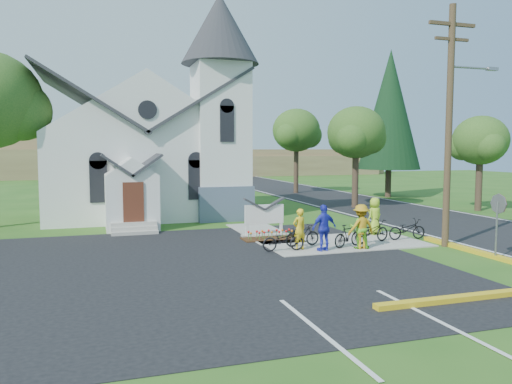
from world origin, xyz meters
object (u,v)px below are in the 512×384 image
object	(u,v)px
cyclist_2	(324,228)
bike_2	(372,231)
bike_3	(348,236)
cyclist_4	(375,216)
church_sign	(264,215)
bike_4	(407,229)
bike_0	(283,240)
cyclist_0	(299,229)
cyclist_3	(361,227)
bike_1	(302,235)
cyclist_1	(360,227)
stop_sign	(498,212)
utility_pole	(450,118)

from	to	relation	value
cyclist_2	bike_2	world-z (taller)	cyclist_2
cyclist_2	bike_3	xyz separation A→B (m)	(1.30, 0.39, -0.46)
bike_2	cyclist_4	distance (m)	2.18
church_sign	bike_2	world-z (taller)	church_sign
bike_2	bike_4	world-z (taller)	bike_2
bike_0	bike_2	bearing A→B (deg)	-78.15
cyclist_2	cyclist_0	bearing A→B (deg)	-39.69
cyclist_3	cyclist_4	distance (m)	3.68
bike_4	cyclist_2	bearing A→B (deg)	107.36
cyclist_0	bike_1	bearing A→B (deg)	-137.78
bike_1	bike_4	distance (m)	5.10
church_sign	cyclist_1	world-z (taller)	cyclist_1
cyclist_2	bike_4	world-z (taller)	cyclist_2
bike_2	cyclist_4	world-z (taller)	cyclist_4
bike_0	cyclist_2	xyz separation A→B (m)	(1.56, -0.47, 0.49)
bike_1	bike_3	bearing A→B (deg)	-118.14
bike_4	cyclist_0	bearing A→B (deg)	100.06
church_sign	cyclist_4	bearing A→B (deg)	-15.45
bike_1	cyclist_3	xyz separation A→B (m)	(2.08, -1.19, 0.44)
cyclist_3	bike_4	bearing A→B (deg)	-163.99
cyclist_2	cyclist_3	world-z (taller)	cyclist_2
church_sign	bike_2	xyz separation A→B (m)	(3.88, -3.18, -0.48)
church_sign	bike_0	xyz separation A→B (m)	(-0.45, -3.70, -0.53)
bike_3	bike_0	bearing A→B (deg)	69.92
stop_sign	cyclist_4	xyz separation A→B (m)	(-1.54, 5.99, -0.85)
church_sign	stop_sign	distance (m)	9.97
bike_0	cyclist_1	world-z (taller)	cyclist_1
cyclist_0	bike_4	xyz separation A→B (m)	(5.50, 0.62, -0.37)
cyclist_3	bike_4	distance (m)	3.28
bike_2	bike_4	size ratio (longest dim) A/B	1.05
cyclist_4	bike_4	distance (m)	1.81
stop_sign	cyclist_0	size ratio (longest dim) A/B	1.48
cyclist_0	bike_1	xyz separation A→B (m)	(0.40, 0.61, -0.37)
stop_sign	cyclist_3	xyz separation A→B (m)	(-3.89, 3.17, -0.82)
bike_0	bike_2	world-z (taller)	bike_2
bike_3	bike_4	bearing A→B (deg)	-95.87
church_sign	cyclist_4	size ratio (longest dim) A/B	1.25
stop_sign	cyclist_4	world-z (taller)	stop_sign
stop_sign	bike_3	bearing A→B (deg)	139.47
bike_1	bike_3	world-z (taller)	bike_3
utility_pole	cyclist_3	bearing A→B (deg)	173.06
cyclist_2	bike_4	bearing A→B (deg)	-174.74
church_sign	cyclist_3	size ratio (longest dim) A/B	1.21
church_sign	cyclist_3	distance (m)	5.04
cyclist_2	bike_3	world-z (taller)	cyclist_2
utility_pole	cyclist_0	xyz separation A→B (m)	(-6.31, 1.04, -4.52)
utility_pole	bike_4	world-z (taller)	utility_pole
bike_0	bike_1	size ratio (longest dim) A/B	1.08
utility_pole	cyclist_3	world-z (taller)	utility_pole
church_sign	bike_1	size ratio (longest dim) A/B	1.40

